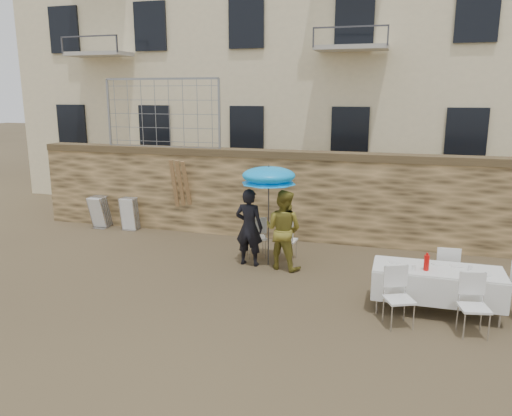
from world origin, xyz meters
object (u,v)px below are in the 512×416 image
(chair_stack_right, at_px, (132,213))
(table_chair_front_left, at_px, (399,298))
(table_chair_front_right, at_px, (474,306))
(man_suit, at_px, (249,227))
(banquet_table, at_px, (438,271))
(couple_chair_right, at_px, (287,239))
(table_chair_back, at_px, (446,270))
(soda_bottle, at_px, (427,263))
(woman_dress, at_px, (283,230))
(chair_stack_left, at_px, (103,210))
(couple_chair_left, at_px, (256,236))
(umbrella, at_px, (269,178))

(chair_stack_right, bearing_deg, table_chair_front_left, -29.60)
(table_chair_front_left, distance_m, table_chair_front_right, 1.10)
(man_suit, xyz_separation_m, banquet_table, (3.74, -1.38, -0.11))
(man_suit, bearing_deg, couple_chair_right, -137.31)
(table_chair_front_right, bearing_deg, table_chair_back, 89.52)
(soda_bottle, height_order, table_chair_front_right, soda_bottle)
(couple_chair_right, xyz_separation_m, chair_stack_right, (-4.63, 1.34, -0.02))
(woman_dress, distance_m, chair_stack_left, 5.90)
(man_suit, xyz_separation_m, soda_bottle, (3.54, -1.53, 0.07))
(man_suit, bearing_deg, table_chair_back, 176.10)
(table_chair_front_left, relative_size, chair_stack_left, 1.04)
(couple_chair_right, relative_size, chair_stack_left, 1.04)
(man_suit, bearing_deg, chair_stack_right, -21.10)
(couple_chair_left, height_order, chair_stack_right, couple_chair_left)
(couple_chair_right, height_order, table_chair_front_right, same)
(man_suit, distance_m, chair_stack_right, 4.38)
(banquet_table, bearing_deg, couple_chair_left, 152.68)
(table_chair_back, xyz_separation_m, chair_stack_left, (-8.78, 2.47, -0.02))
(woman_dress, height_order, banquet_table, woman_dress)
(table_chair_front_left, height_order, chair_stack_right, table_chair_front_left)
(man_suit, distance_m, couple_chair_right, 0.96)
(table_chair_front_left, bearing_deg, table_chair_back, 38.49)
(soda_bottle, bearing_deg, woman_dress, 151.23)
(chair_stack_right, bearing_deg, couple_chair_right, -16.09)
(woman_dress, distance_m, soda_bottle, 3.19)
(umbrella, xyz_separation_m, table_chair_back, (3.54, -0.68, -1.42))
(umbrella, xyz_separation_m, couple_chair_right, (0.30, 0.45, -1.42))
(banquet_table, bearing_deg, chair_stack_right, 156.92)
(chair_stack_left, bearing_deg, couple_chair_left, -15.46)
(table_chair_front_right, bearing_deg, woman_dress, 137.15)
(couple_chair_right, distance_m, chair_stack_left, 5.69)
(couple_chair_right, xyz_separation_m, table_chair_back, (3.24, -1.13, 0.00))
(table_chair_back, bearing_deg, chair_stack_left, -18.84)
(man_suit, relative_size, table_chair_back, 1.75)
(man_suit, xyz_separation_m, couple_chair_left, (0.00, 0.55, -0.36))
(umbrella, height_order, table_chair_front_right, umbrella)
(couple_chair_left, relative_size, table_chair_back, 1.00)
(umbrella, relative_size, chair_stack_right, 2.19)
(woman_dress, bearing_deg, table_chair_front_left, 153.25)
(woman_dress, bearing_deg, chair_stack_right, -6.98)
(banquet_table, bearing_deg, table_chair_back, 75.96)
(man_suit, bearing_deg, table_chair_front_right, 157.83)
(man_suit, distance_m, woman_dress, 0.75)
(woman_dress, height_order, table_chair_front_right, woman_dress)
(umbrella, distance_m, chair_stack_left, 5.71)
(woman_dress, relative_size, couple_chair_right, 1.76)
(woman_dress, height_order, soda_bottle, woman_dress)
(man_suit, bearing_deg, chair_stack_left, -16.79)
(woman_dress, bearing_deg, table_chair_front_right, 163.54)
(soda_bottle, height_order, table_chair_front_left, soda_bottle)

